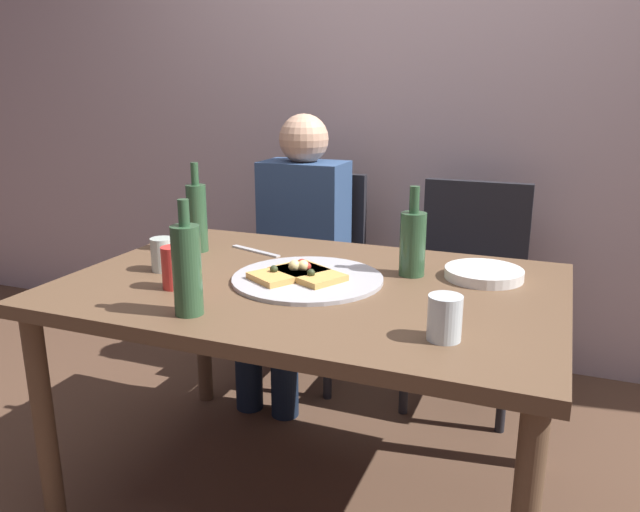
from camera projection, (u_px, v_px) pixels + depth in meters
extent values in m
plane|color=#513828|center=(312.00, 493.00, 2.02)|extent=(8.00, 8.00, 0.00)
cube|color=#B29EA3|center=(418.00, 81.00, 2.83)|extent=(6.00, 0.10, 2.60)
cube|color=brown|center=(311.00, 288.00, 1.83)|extent=(1.44, 0.97, 0.04)
cylinder|color=brown|center=(44.00, 424.00, 1.78)|extent=(0.06, 0.06, 0.69)
cylinder|color=brown|center=(202.00, 323.00, 2.54)|extent=(0.06, 0.06, 0.69)
cylinder|color=brown|center=(541.00, 377.00, 2.07)|extent=(0.06, 0.06, 0.69)
cylinder|color=#ADADB2|center=(308.00, 279.00, 1.84)|extent=(0.45, 0.45, 0.01)
cube|color=tan|center=(307.00, 274.00, 1.83)|extent=(0.26, 0.22, 0.02)
sphere|color=#EAD184|center=(303.00, 266.00, 1.84)|extent=(0.04, 0.04, 0.04)
sphere|color=#2D381E|center=(311.00, 273.00, 1.79)|extent=(0.02, 0.02, 0.02)
sphere|color=#B22D23|center=(302.00, 263.00, 1.88)|extent=(0.03, 0.03, 0.03)
cube|color=tan|center=(289.00, 274.00, 1.83)|extent=(0.22, 0.26, 0.02)
sphere|color=#EAD184|center=(294.00, 266.00, 1.84)|extent=(0.04, 0.04, 0.04)
sphere|color=#2D381E|center=(274.00, 269.00, 1.82)|extent=(0.02, 0.02, 0.02)
sphere|color=#B22D23|center=(307.00, 267.00, 1.84)|extent=(0.03, 0.03, 0.03)
cylinder|color=#2D5133|center=(197.00, 218.00, 2.13)|extent=(0.07, 0.07, 0.23)
cylinder|color=#2D5133|center=(195.00, 174.00, 2.09)|extent=(0.03, 0.03, 0.08)
cylinder|color=#2D5133|center=(413.00, 244.00, 1.87)|extent=(0.08, 0.08, 0.19)
cylinder|color=#2D5133|center=(414.00, 200.00, 1.83)|extent=(0.03, 0.03, 0.08)
cylinder|color=#2D5133|center=(187.00, 271.00, 1.54)|extent=(0.07, 0.07, 0.23)
cylinder|color=#2D5133|center=(184.00, 213.00, 1.50)|extent=(0.03, 0.03, 0.07)
cylinder|color=#B7C6BC|center=(163.00, 254.00, 1.92)|extent=(0.07, 0.07, 0.10)
cylinder|color=silver|center=(445.00, 318.00, 1.40)|extent=(0.08, 0.08, 0.11)
cylinder|color=red|center=(173.00, 268.00, 1.75)|extent=(0.07, 0.07, 0.12)
cylinder|color=white|center=(484.00, 274.00, 1.85)|extent=(0.23, 0.23, 0.03)
cube|color=#B7B7BC|center=(256.00, 251.00, 2.15)|extent=(0.21, 0.09, 0.01)
cube|color=black|center=(303.00, 279.00, 2.75)|extent=(0.44, 0.44, 0.05)
cube|color=black|center=(320.00, 221.00, 2.87)|extent=(0.44, 0.04, 0.45)
cylinder|color=black|center=(328.00, 352.00, 2.58)|extent=(0.04, 0.04, 0.42)
cylinder|color=black|center=(247.00, 338.00, 2.71)|extent=(0.04, 0.04, 0.42)
cylinder|color=black|center=(356.00, 320.00, 2.92)|extent=(0.04, 0.04, 0.42)
cylinder|color=black|center=(283.00, 310.00, 3.05)|extent=(0.04, 0.04, 0.42)
cube|color=black|center=(464.00, 299.00, 2.50)|extent=(0.44, 0.44, 0.05)
cube|color=black|center=(475.00, 234.00, 2.62)|extent=(0.44, 0.04, 0.45)
cylinder|color=black|center=(504.00, 381.00, 2.32)|extent=(0.04, 0.04, 0.42)
cylinder|color=black|center=(405.00, 364.00, 2.46)|extent=(0.04, 0.04, 0.42)
cylinder|color=black|center=(513.00, 343.00, 2.67)|extent=(0.04, 0.04, 0.42)
cylinder|color=black|center=(425.00, 330.00, 2.80)|extent=(0.04, 0.04, 0.42)
cube|color=navy|center=(304.00, 221.00, 2.70)|extent=(0.36, 0.22, 0.52)
sphere|color=tan|center=(304.00, 139.00, 2.60)|extent=(0.21, 0.21, 0.21)
cylinder|color=black|center=(304.00, 294.00, 2.56)|extent=(0.12, 0.40, 0.12)
cylinder|color=black|center=(269.00, 289.00, 2.62)|extent=(0.12, 0.40, 0.12)
cylinder|color=black|center=(284.00, 363.00, 2.44)|extent=(0.11, 0.11, 0.45)
cylinder|color=black|center=(248.00, 357.00, 2.50)|extent=(0.11, 0.11, 0.45)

